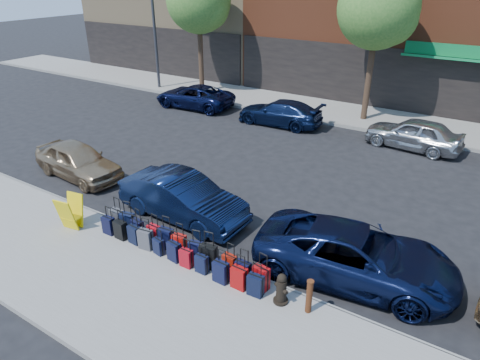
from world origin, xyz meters
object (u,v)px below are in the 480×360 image
Objects in this scene: car_near_0 at (78,161)px; car_far_2 at (414,134)px; streetlight at (156,14)px; fire_hydrant at (281,289)px; car_near_1 at (183,198)px; car_near_2 at (356,255)px; suitcase_front_5 at (179,244)px; display_rack at (71,213)px; car_far_0 at (194,96)px; car_far_1 at (280,113)px; tree_left at (201,2)px; tree_center at (381,11)px; bollard at (309,296)px.

car_far_2 reaches higher than car_near_0.
streetlight is 1.96× the size of car_far_2.
fire_hydrant is 0.18× the size of car_near_1.
car_near_2 is 10.02m from car_far_2.
display_rack is (-3.56, -0.72, 0.22)m from suitcase_front_5.
streetlight is at bearing 162.42° from fire_hydrant.
suitcase_front_5 is (12.73, -13.56, -4.22)m from streetlight.
display_rack is at bearing 18.22° from car_far_0.
car_near_2 reaches higher than car_far_2.
display_rack is 12.19m from car_far_1.
suitcase_front_5 is 11.82m from car_far_1.
car_far_0 is at bearing 102.40° from display_rack.
car_far_1 is at bearing 85.51° from car_far_0.
car_near_0 is 0.85× the size of car_far_0.
display_rack is at bearing -67.41° from tree_left.
car_far_1 is at bearing 77.62° from display_rack.
car_near_2 is at bearing 17.06° from suitcase_front_5.
tree_center is at bearing -126.96° from car_far_2.
tree_center reaches higher than car_far_0.
car_near_0 reaches higher than display_rack.
car_near_1 is 1.06× the size of car_far_2.
tree_center is 1.44× the size of car_near_2.
fire_hydrant is (15.97, -13.80, -4.14)m from streetlight.
car_near_0 is at bearing -23.27° from car_far_1.
car_near_1 is 12.19m from car_far_0.
display_rack is (9.17, -14.28, -4.00)m from streetlight.
suitcase_front_5 is at bearing -160.84° from fire_hydrant.
car_near_2 is (10.85, -0.21, 0.03)m from car_near_0.
display_rack is at bearing -175.91° from bollard.
tree_left reaches higher than suitcase_front_5.
streetlight is 10.83m from car_far_1.
car_near_1 is 9.88m from car_far_1.
tree_left is 1.78× the size of car_far_2.
bollard is 0.20× the size of car_near_1.
suitcase_front_5 is 1.05× the size of bollard.
fire_hydrant is 2.24m from car_near_2.
car_near_1 is at bearing -98.87° from tree_center.
car_far_1 is (-3.61, -2.81, -4.78)m from tree_center.
car_far_0 is at bearing 38.15° from car_near_1.
car_far_0 is at bearing 15.92° from car_near_0.
tree_center is 7.03× the size of display_rack.
car_far_2 is at bearing 91.71° from bollard.
tree_left is 5.65m from car_far_0.
display_rack reaches higher than fire_hydrant.
bollard is at bearing 27.49° from fire_hydrant.
suitcase_front_5 is at bearing -92.84° from tree_center.
tree_center is at bearing 0.00° from tree_left.
tree_center is 15.12m from suitcase_front_5.
car_far_2 is (12.00, 0.16, 0.05)m from car_far_0.
car_near_2 reaches higher than car_near_0.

